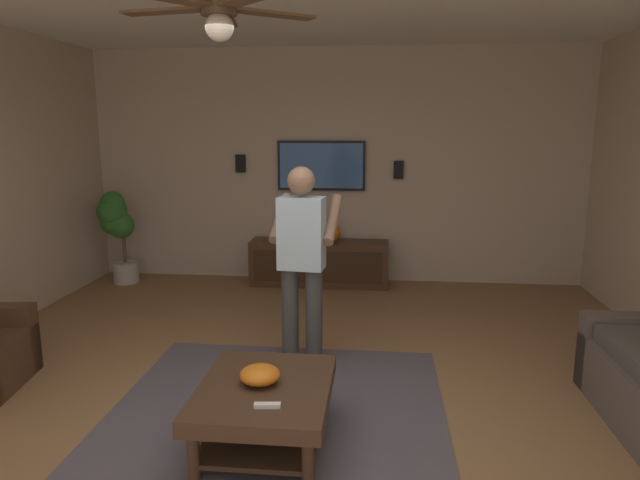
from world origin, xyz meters
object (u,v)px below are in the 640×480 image
wall_speaker_left (398,170)px  tv (321,166)px  media_console (319,263)px  ceiling_fan (218,13)px  person_standing (302,254)px  wall_speaker_right (241,163)px  remote_black (252,375)px  potted_plant_tall (117,225)px  bowl (260,375)px  vase_round (332,233)px  remote_white (267,405)px  coffee_table (265,400)px

wall_speaker_left → tv: bearing=90.8°
media_console → ceiling_fan: bearing=-2.9°
person_standing → wall_speaker_right: 2.95m
remote_black → ceiling_fan: ceiling_fan is taller
wall_speaker_right → person_standing: bearing=-156.7°
potted_plant_tall → ceiling_fan: ceiling_fan is taller
tv → ceiling_fan: size_ratio=0.97×
ceiling_fan → bowl: bearing=-109.1°
bowl → vase_round: (3.65, -0.13, 0.20)m
remote_white → wall_speaker_right: size_ratio=0.68×
coffee_table → wall_speaker_left: bearing=-13.0°
wall_speaker_right → ceiling_fan: bearing=-167.6°
tv → wall_speaker_left: bearing=90.8°
bowl → ceiling_fan: (0.07, 0.21, 2.11)m
coffee_table → ceiling_fan: ceiling_fan is taller
tv → bowl: (-3.90, -0.02, -1.01)m
tv → vase_round: 0.85m
tv → wall_speaker_right: size_ratio=4.97×
ceiling_fan → tv: bearing=-2.7°
coffee_table → media_console: 3.67m
potted_plant_tall → vase_round: bearing=-84.8°
media_console → person_standing: 2.50m
wall_speaker_left → bowl: bearing=166.6°
tv → wall_speaker_right: 1.03m
person_standing → bowl: (-1.24, 0.09, -0.48)m
coffee_table → bowl: size_ratio=4.02×
coffee_table → wall_speaker_right: wall_speaker_right is taller
media_console → bowl: 3.66m
person_standing → remote_black: 1.28m
media_console → wall_speaker_right: size_ratio=7.73×
bowl → media_console: bearing=0.4°
person_standing → wall_speaker_left: (2.67, -0.84, 0.48)m
coffee_table → remote_black: bearing=43.6°
bowl → wall_speaker_left: (3.91, -0.93, 0.96)m
wall_speaker_left → person_standing: bearing=162.5°
person_standing → potted_plant_tall: size_ratio=1.40×
media_console → remote_white: (-3.95, -0.13, 0.14)m
person_standing → ceiling_fan: bearing=171.2°
tv → bowl: bearing=0.3°
coffee_table → remote_white: 0.31m
remote_white → media_console: bearing=85.4°
remote_white → remote_black: same height
coffee_table → remote_white: bearing=-165.5°
media_console → bowl: media_console is taller
wall_speaker_right → ceiling_fan: size_ratio=0.20×
wall_speaker_left → remote_black: bearing=165.3°
potted_plant_tall → remote_black: size_ratio=7.79×
person_standing → remote_white: (-1.54, -0.01, -0.52)m
person_standing → ceiling_fan: (-1.17, 0.30, 1.63)m
media_console → potted_plant_tall: 2.54m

